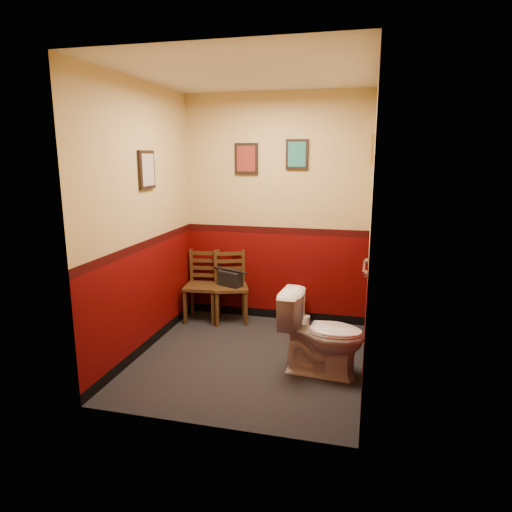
{
  "coord_description": "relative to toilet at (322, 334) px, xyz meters",
  "views": [
    {
      "loc": [
        1.09,
        -4.09,
        2.0
      ],
      "look_at": [
        0.0,
        0.25,
        1.0
      ],
      "focal_mm": 32.0,
      "sensor_mm": 36.0,
      "label": 1
    }
  ],
  "objects": [
    {
      "name": "floor",
      "position": [
        -0.72,
        0.13,
        -0.38
      ],
      "size": [
        2.2,
        2.4,
        0.0
      ],
      "primitive_type": "cube",
      "color": "black",
      "rests_on": "ground"
    },
    {
      "name": "ceiling",
      "position": [
        -0.72,
        0.13,
        2.32
      ],
      "size": [
        2.2,
        2.4,
        0.0
      ],
      "primitive_type": "cube",
      "rotation": [
        3.14,
        0.0,
        0.0
      ],
      "color": "silver",
      "rests_on": "ground"
    },
    {
      "name": "wall_back",
      "position": [
        -0.72,
        1.33,
        0.97
      ],
      "size": [
        2.2,
        0.0,
        2.7
      ],
      "primitive_type": "cube",
      "rotation": [
        1.57,
        0.0,
        0.0
      ],
      "color": "#4E0505",
      "rests_on": "ground"
    },
    {
      "name": "wall_front",
      "position": [
        -0.72,
        -1.07,
        0.97
      ],
      "size": [
        2.2,
        0.0,
        2.7
      ],
      "primitive_type": "cube",
      "rotation": [
        -1.57,
        0.0,
        0.0
      ],
      "color": "#4E0505",
      "rests_on": "ground"
    },
    {
      "name": "wall_left",
      "position": [
        -1.82,
        0.13,
        0.97
      ],
      "size": [
        0.0,
        2.4,
        2.7
      ],
      "primitive_type": "cube",
      "rotation": [
        1.57,
        0.0,
        1.57
      ],
      "color": "#4E0505",
      "rests_on": "ground"
    },
    {
      "name": "wall_right",
      "position": [
        0.38,
        0.13,
        0.97
      ],
      "size": [
        0.0,
        2.4,
        2.7
      ],
      "primitive_type": "cube",
      "rotation": [
        1.57,
        0.0,
        -1.57
      ],
      "color": "#4E0505",
      "rests_on": "ground"
    },
    {
      "name": "grab_bar",
      "position": [
        0.35,
        0.38,
        0.57
      ],
      "size": [
        0.05,
        0.56,
        0.06
      ],
      "color": "silver",
      "rests_on": "wall_right"
    },
    {
      "name": "framed_print_back_a",
      "position": [
        -1.07,
        1.31,
        1.57
      ],
      "size": [
        0.28,
        0.04,
        0.36
      ],
      "color": "black",
      "rests_on": "wall_back"
    },
    {
      "name": "framed_print_back_b",
      "position": [
        -0.47,
        1.31,
        1.62
      ],
      "size": [
        0.26,
        0.04,
        0.34
      ],
      "color": "black",
      "rests_on": "wall_back"
    },
    {
      "name": "framed_print_left",
      "position": [
        -1.8,
        0.23,
        1.47
      ],
      "size": [
        0.04,
        0.3,
        0.38
      ],
      "color": "black",
      "rests_on": "wall_left"
    },
    {
      "name": "framed_print_right",
      "position": [
        0.36,
        0.73,
        1.67
      ],
      "size": [
        0.04,
        0.34,
        0.28
      ],
      "color": "olive",
      "rests_on": "wall_right"
    },
    {
      "name": "toilet",
      "position": [
        0.0,
        0.0,
        0.0
      ],
      "size": [
        0.81,
        0.5,
        0.76
      ],
      "primitive_type": "imported",
      "rotation": [
        0.0,
        0.0,
        1.49
      ],
      "color": "white",
      "rests_on": "floor"
    },
    {
      "name": "toilet_brush",
      "position": [
        0.17,
        0.14,
        -0.32
      ],
      "size": [
        0.11,
        0.11,
        0.39
      ],
      "color": "silver",
      "rests_on": "floor"
    },
    {
      "name": "chair_left",
      "position": [
        -1.57,
        1.1,
        0.04
      ],
      "size": [
        0.44,
        0.44,
        0.85
      ],
      "rotation": [
        0.0,
        0.0,
        0.12
      ],
      "color": "#4B2F16",
      "rests_on": "floor"
    },
    {
      "name": "chair_right",
      "position": [
        -1.23,
        1.14,
        0.05
      ],
      "size": [
        0.51,
        0.51,
        0.85
      ],
      "rotation": [
        0.0,
        0.0,
        0.36
      ],
      "color": "#4B2F16",
      "rests_on": "floor"
    },
    {
      "name": "handbag",
      "position": [
        -1.22,
        1.1,
        0.16
      ],
      "size": [
        0.32,
        0.24,
        0.21
      ],
      "rotation": [
        0.0,
        0.0,
        -0.39
      ],
      "color": "black",
      "rests_on": "chair_right"
    },
    {
      "name": "tp_stack",
      "position": [
        -0.38,
        1.2,
        -0.2
      ],
      "size": [
        0.24,
        0.15,
        0.42
      ],
      "color": "silver",
      "rests_on": "floor"
    }
  ]
}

